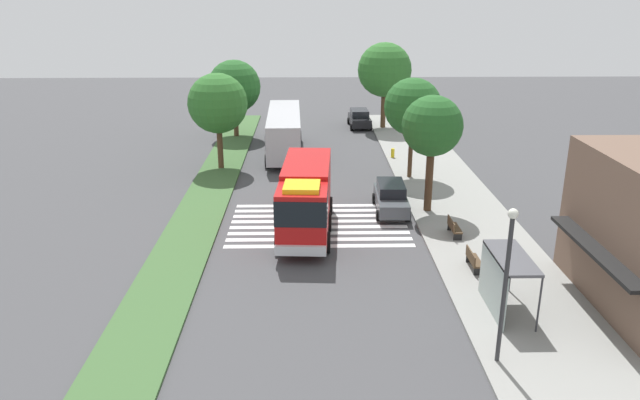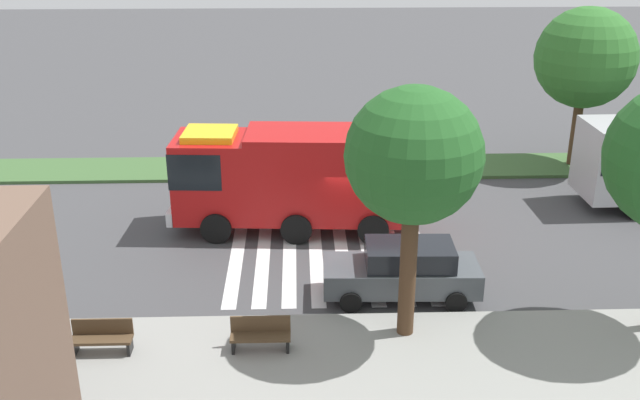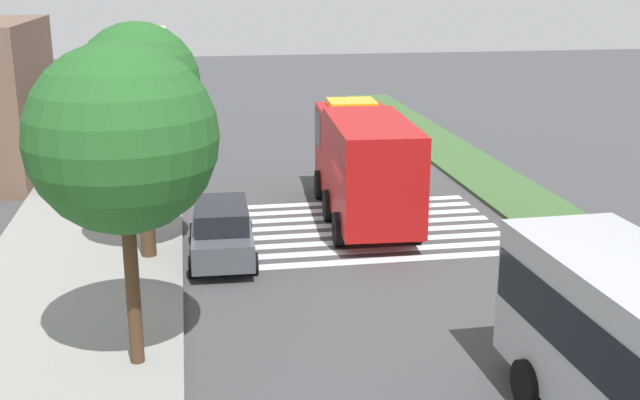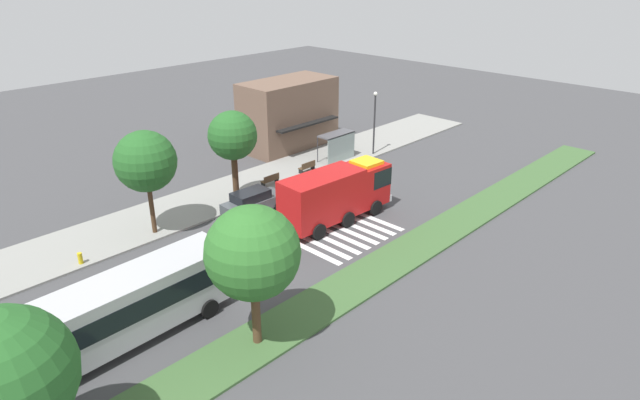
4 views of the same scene
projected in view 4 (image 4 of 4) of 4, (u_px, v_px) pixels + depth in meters
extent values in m
plane|color=#424244|center=(306.00, 228.00, 37.61)|extent=(120.00, 120.00, 0.00)
cube|color=gray|center=(229.00, 193.00, 43.00)|extent=(60.00, 5.84, 0.14)
cube|color=#3D6033|center=(389.00, 263.00, 33.07)|extent=(60.00, 3.00, 0.14)
cube|color=silver|center=(284.00, 237.00, 36.29)|extent=(0.45, 10.11, 0.01)
cube|color=silver|center=(294.00, 233.00, 36.88)|extent=(0.45, 10.11, 0.01)
cube|color=silver|center=(304.00, 228.00, 37.47)|extent=(0.45, 10.11, 0.01)
cube|color=silver|center=(313.00, 224.00, 38.06)|extent=(0.45, 10.11, 0.01)
cube|color=silver|center=(322.00, 220.00, 38.66)|extent=(0.45, 10.11, 0.01)
cube|color=silver|center=(331.00, 216.00, 39.25)|extent=(0.45, 10.11, 0.01)
cube|color=silver|center=(339.00, 212.00, 39.84)|extent=(0.45, 10.11, 0.01)
cube|color=silver|center=(347.00, 209.00, 40.43)|extent=(0.45, 10.11, 0.01)
cube|color=#B71414|center=(366.00, 183.00, 39.69)|extent=(2.71, 2.67, 2.95)
cube|color=#B71414|center=(323.00, 197.00, 36.98)|extent=(6.13, 2.86, 3.18)
cube|color=black|center=(370.00, 174.00, 39.69)|extent=(1.99, 2.65, 1.30)
cube|color=silver|center=(378.00, 193.00, 41.05)|extent=(0.38, 2.53, 0.50)
cube|color=yellow|center=(367.00, 162.00, 39.04)|extent=(1.90, 1.87, 0.24)
cylinder|color=black|center=(350.00, 197.00, 40.97)|extent=(1.12, 0.36, 1.10)
cylinder|color=black|center=(376.00, 208.00, 39.28)|extent=(1.12, 0.36, 1.10)
cylinder|color=black|center=(294.00, 219.00, 37.54)|extent=(1.12, 0.36, 1.10)
cylinder|color=black|center=(319.00, 232.00, 35.85)|extent=(1.12, 0.36, 1.10)
cylinder|color=black|center=(323.00, 208.00, 39.22)|extent=(1.12, 0.36, 1.10)
cylinder|color=black|center=(348.00, 219.00, 37.52)|extent=(1.12, 0.36, 1.10)
cube|color=#474C51|center=(254.00, 204.00, 39.53)|extent=(4.74, 1.90, 0.78)
cube|color=black|center=(251.00, 195.00, 39.09)|extent=(2.67, 1.63, 0.65)
cylinder|color=black|center=(263.00, 199.00, 41.26)|extent=(0.65, 0.24, 0.64)
cylinder|color=black|center=(278.00, 206.00, 40.10)|extent=(0.65, 0.24, 0.64)
cylinder|color=black|center=(229.00, 211.00, 39.28)|extent=(0.65, 0.24, 0.64)
cylinder|color=black|center=(244.00, 219.00, 38.12)|extent=(0.65, 0.24, 0.64)
cube|color=#B2B2B7|center=(119.00, 309.00, 25.55)|extent=(11.64, 2.83, 2.91)
cube|color=black|center=(118.00, 303.00, 25.41)|extent=(11.41, 2.88, 1.05)
cylinder|color=black|center=(50.00, 393.00, 22.62)|extent=(1.01, 0.32, 1.00)
cylinder|color=black|center=(25.00, 365.00, 24.20)|extent=(1.01, 0.32, 1.00)
cylinder|color=black|center=(209.00, 308.00, 28.08)|extent=(1.01, 0.32, 1.00)
cylinder|color=black|center=(181.00, 290.00, 29.66)|extent=(1.01, 0.32, 1.00)
cube|color=#4C4C51|center=(336.00, 134.00, 48.95)|extent=(3.50, 1.40, 0.12)
cube|color=#8C9E99|center=(341.00, 148.00, 49.02)|extent=(3.50, 0.08, 2.40)
cylinder|color=#333338|center=(318.00, 150.00, 48.73)|extent=(0.08, 0.08, 2.40)
cylinder|color=#333338|center=(343.00, 141.00, 50.97)|extent=(0.08, 0.08, 2.40)
cube|color=#4C3823|center=(307.00, 167.00, 46.94)|extent=(1.60, 0.50, 0.08)
cube|color=#4C3823|center=(309.00, 165.00, 46.69)|extent=(1.60, 0.06, 0.45)
cube|color=black|center=(301.00, 172.00, 46.55)|extent=(0.08, 0.45, 0.37)
cube|color=black|center=(313.00, 167.00, 47.50)|extent=(0.08, 0.45, 0.37)
cube|color=#4C3823|center=(270.00, 180.00, 44.19)|extent=(1.60, 0.50, 0.08)
cube|color=#4C3823|center=(272.00, 178.00, 43.94)|extent=(1.60, 0.06, 0.45)
cube|color=black|center=(263.00, 185.00, 43.81)|extent=(0.08, 0.45, 0.37)
cube|color=black|center=(277.00, 180.00, 44.75)|extent=(0.08, 0.45, 0.37)
cylinder|color=#2D2D30|center=(374.00, 125.00, 50.27)|extent=(0.16, 0.16, 5.47)
sphere|color=white|center=(376.00, 94.00, 49.10)|extent=(0.36, 0.36, 0.36)
cube|color=brown|center=(288.00, 114.00, 52.47)|extent=(9.22, 4.61, 6.48)
cube|color=black|center=(308.00, 124.00, 50.93)|extent=(7.37, 0.80, 0.16)
cylinder|color=#47301E|center=(152.00, 207.00, 35.99)|extent=(0.31, 0.31, 3.63)
sphere|color=#235B23|center=(145.00, 161.00, 34.69)|extent=(3.96, 3.96, 3.96)
cylinder|color=#47301E|center=(235.00, 177.00, 40.47)|extent=(0.45, 0.45, 3.94)
sphere|color=#235B23|center=(233.00, 135.00, 39.17)|extent=(3.55, 3.55, 3.55)
sphere|color=#235B23|center=(4.00, 376.00, 17.65)|extent=(4.66, 4.66, 4.66)
cylinder|color=#513823|center=(256.00, 312.00, 25.61)|extent=(0.42, 0.42, 3.31)
sphere|color=#2D6B28|center=(253.00, 253.00, 24.32)|extent=(4.34, 4.34, 4.34)
cylinder|color=gold|center=(80.00, 258.00, 32.79)|extent=(0.28, 0.28, 0.70)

